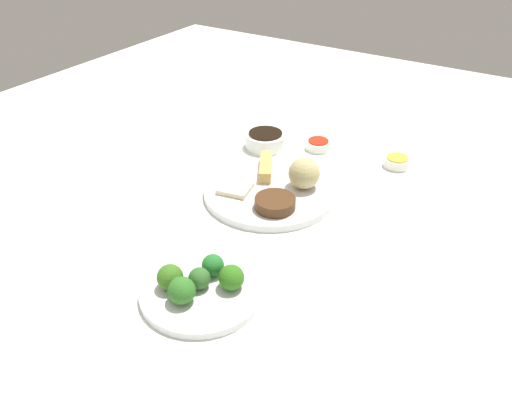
# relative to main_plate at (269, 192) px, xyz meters

# --- Properties ---
(tabletop) EXTENTS (2.20, 2.20, 0.02)m
(tabletop) POSITION_rel_main_plate_xyz_m (0.05, -0.01, -0.02)
(tabletop) COLOR white
(tabletop) RESTS_ON ground
(main_plate) EXTENTS (0.29, 0.29, 0.02)m
(main_plate) POSITION_rel_main_plate_xyz_m (0.00, 0.00, 0.00)
(main_plate) COLOR white
(main_plate) RESTS_ON tabletop
(rice_scoop) EXTENTS (0.07, 0.07, 0.07)m
(rice_scoop) POSITION_rel_main_plate_xyz_m (0.06, 0.05, 0.04)
(rice_scoop) COLOR tan
(rice_scoop) RESTS_ON main_plate
(spring_roll) EXTENTS (0.08, 0.11, 0.03)m
(spring_roll) POSITION_rel_main_plate_xyz_m (-0.05, 0.06, 0.02)
(spring_roll) COLOR #D7AA56
(spring_roll) RESTS_ON main_plate
(crab_rangoon_wonton) EXTENTS (0.08, 0.08, 0.01)m
(crab_rangoon_wonton) POSITION_rel_main_plate_xyz_m (-0.06, -0.05, 0.01)
(crab_rangoon_wonton) COLOR beige
(crab_rangoon_wonton) RESTS_ON main_plate
(stir_fry_heap) EXTENTS (0.08, 0.08, 0.02)m
(stir_fry_heap) POSITION_rel_main_plate_xyz_m (0.05, -0.06, 0.02)
(stir_fry_heap) COLOR #4C2E17
(stir_fry_heap) RESTS_ON main_plate
(broccoli_plate) EXTENTS (0.21, 0.21, 0.01)m
(broccoli_plate) POSITION_rel_main_plate_xyz_m (0.07, -0.33, -0.00)
(broccoli_plate) COLOR white
(broccoli_plate) RESTS_ON tabletop
(broccoli_floret_0) EXTENTS (0.04, 0.04, 0.04)m
(broccoli_floret_0) POSITION_rel_main_plate_xyz_m (0.02, -0.36, 0.03)
(broccoli_floret_0) COLOR #3B711F
(broccoli_floret_0) RESTS_ON broccoli_plate
(broccoli_floret_1) EXTENTS (0.04, 0.04, 0.04)m
(broccoli_floret_1) POSITION_rel_main_plate_xyz_m (0.06, -0.33, 0.02)
(broccoli_floret_1) COLOR #32652A
(broccoli_floret_1) RESTS_ON broccoli_plate
(broccoli_floret_2) EXTENTS (0.04, 0.04, 0.04)m
(broccoli_floret_2) POSITION_rel_main_plate_xyz_m (0.11, -0.31, 0.03)
(broccoli_floret_2) COLOR #31731B
(broccoli_floret_2) RESTS_ON broccoli_plate
(broccoli_floret_3) EXTENTS (0.05, 0.05, 0.05)m
(broccoli_floret_3) POSITION_rel_main_plate_xyz_m (0.06, -0.37, 0.03)
(broccoli_floret_3) COLOR #317225
(broccoli_floret_3) RESTS_ON broccoli_plate
(broccoli_floret_4) EXTENTS (0.04, 0.04, 0.04)m
(broccoli_floret_4) POSITION_rel_main_plate_xyz_m (0.06, -0.29, 0.03)
(broccoli_floret_4) COLOR #23742B
(broccoli_floret_4) RESTS_ON broccoli_plate
(soy_sauce_bowl) EXTENTS (0.10, 0.10, 0.04)m
(soy_sauce_bowl) POSITION_rel_main_plate_xyz_m (-0.13, 0.19, 0.01)
(soy_sauce_bowl) COLOR white
(soy_sauce_bowl) RESTS_ON tabletop
(soy_sauce_bowl_liquid) EXTENTS (0.09, 0.09, 0.00)m
(soy_sauce_bowl_liquid) POSITION_rel_main_plate_xyz_m (-0.13, 0.19, 0.03)
(soy_sauce_bowl_liquid) COLOR black
(soy_sauce_bowl_liquid) RESTS_ON soy_sauce_bowl
(sauce_ramekin_hot_mustard) EXTENTS (0.06, 0.06, 0.02)m
(sauce_ramekin_hot_mustard) POSITION_rel_main_plate_xyz_m (0.19, 0.27, 0.00)
(sauce_ramekin_hot_mustard) COLOR white
(sauce_ramekin_hot_mustard) RESTS_ON tabletop
(sauce_ramekin_hot_mustard_liquid) EXTENTS (0.05, 0.05, 0.00)m
(sauce_ramekin_hot_mustard_liquid) POSITION_rel_main_plate_xyz_m (0.19, 0.27, 0.02)
(sauce_ramekin_hot_mustard_liquid) COLOR yellow
(sauce_ramekin_hot_mustard_liquid) RESTS_ON sauce_ramekin_hot_mustard
(sauce_ramekin_sweet_and_sour) EXTENTS (0.06, 0.06, 0.02)m
(sauce_ramekin_sweet_and_sour) POSITION_rel_main_plate_xyz_m (-0.01, 0.26, 0.00)
(sauce_ramekin_sweet_and_sour) COLOR white
(sauce_ramekin_sweet_and_sour) RESTS_ON tabletop
(sauce_ramekin_sweet_and_sour_liquid) EXTENTS (0.05, 0.05, 0.00)m
(sauce_ramekin_sweet_and_sour_liquid) POSITION_rel_main_plate_xyz_m (-0.01, 0.26, 0.02)
(sauce_ramekin_sweet_and_sour_liquid) COLOR red
(sauce_ramekin_sweet_and_sour_liquid) RESTS_ON sauce_ramekin_sweet_and_sour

